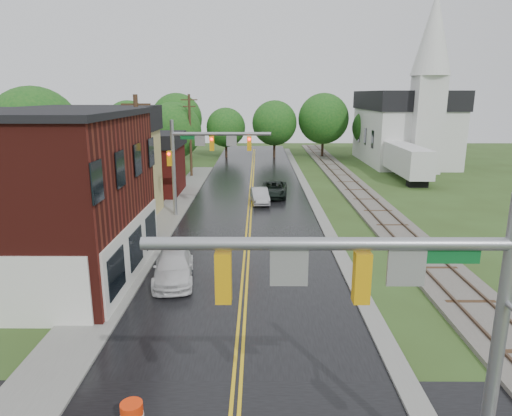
{
  "coord_description": "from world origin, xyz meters",
  "views": [
    {
      "loc": [
        0.67,
        -6.4,
        9.02
      ],
      "look_at": [
        0.56,
        15.61,
        3.5
      ],
      "focal_mm": 32.0,
      "sensor_mm": 36.0,
      "label": 1
    }
  ],
  "objects_px": {
    "tree_left_e": "(175,132)",
    "semi_trailer": "(406,159)",
    "traffic_signal_near": "(398,302)",
    "traffic_signal_far": "(202,151)",
    "utility_pole_b": "(139,164)",
    "pickup_white": "(174,267)",
    "sedan_silver": "(260,196)",
    "tree_left_b": "(37,135)",
    "utility_pole_c": "(190,134)",
    "tree_left_c": "(115,140)",
    "church": "(407,119)",
    "suv_dark": "(274,189)"
  },
  "relations": [
    {
      "from": "tree_left_e",
      "to": "semi_trailer",
      "type": "xyz_separation_m",
      "value": [
        25.41,
        -3.3,
        -2.62
      ]
    },
    {
      "from": "traffic_signal_near",
      "to": "traffic_signal_far",
      "type": "relative_size",
      "value": 1.0
    },
    {
      "from": "traffic_signal_near",
      "to": "utility_pole_b",
      "type": "bearing_deg",
      "value": 117.19
    },
    {
      "from": "pickup_white",
      "to": "sedan_silver",
      "type": "bearing_deg",
      "value": 67.88
    },
    {
      "from": "tree_left_b",
      "to": "tree_left_e",
      "type": "xyz_separation_m",
      "value": [
        9.0,
        14.0,
        -0.9
      ]
    },
    {
      "from": "sedan_silver",
      "to": "tree_left_e",
      "type": "bearing_deg",
      "value": 117.2
    },
    {
      "from": "utility_pole_c",
      "to": "semi_trailer",
      "type": "distance_m",
      "value": 23.54
    },
    {
      "from": "tree_left_b",
      "to": "tree_left_c",
      "type": "height_order",
      "value": "tree_left_b"
    },
    {
      "from": "utility_pole_b",
      "to": "semi_trailer",
      "type": "bearing_deg",
      "value": 41.39
    },
    {
      "from": "church",
      "to": "traffic_signal_near",
      "type": "relative_size",
      "value": 2.72
    },
    {
      "from": "utility_pole_c",
      "to": "sedan_silver",
      "type": "height_order",
      "value": "utility_pole_c"
    },
    {
      "from": "traffic_signal_near",
      "to": "tree_left_b",
      "type": "xyz_separation_m",
      "value": [
        -21.32,
        29.9,
        0.75
      ]
    },
    {
      "from": "church",
      "to": "sedan_silver",
      "type": "bearing_deg",
      "value": -130.43
    },
    {
      "from": "church",
      "to": "sedan_silver",
      "type": "relative_size",
      "value": 5.16
    },
    {
      "from": "utility_pole_c",
      "to": "tree_left_e",
      "type": "bearing_deg",
      "value": 137.16
    },
    {
      "from": "utility_pole_b",
      "to": "church",
      "type": "bearing_deg",
      "value": 49.82
    },
    {
      "from": "utility_pole_b",
      "to": "traffic_signal_far",
      "type": "bearing_deg",
      "value": 56.32
    },
    {
      "from": "traffic_signal_far",
      "to": "tree_left_b",
      "type": "height_order",
      "value": "tree_left_b"
    },
    {
      "from": "tree_left_b",
      "to": "utility_pole_c",
      "type": "bearing_deg",
      "value": 47.61
    },
    {
      "from": "suv_dark",
      "to": "sedan_silver",
      "type": "distance_m",
      "value": 2.82
    },
    {
      "from": "suv_dark",
      "to": "utility_pole_c",
      "type": "bearing_deg",
      "value": 135.24
    },
    {
      "from": "sedan_silver",
      "to": "church",
      "type": "bearing_deg",
      "value": 43.48
    },
    {
      "from": "utility_pole_c",
      "to": "sedan_silver",
      "type": "relative_size",
      "value": 2.32
    },
    {
      "from": "traffic_signal_near",
      "to": "traffic_signal_far",
      "type": "distance_m",
      "value": 25.94
    },
    {
      "from": "suv_dark",
      "to": "pickup_white",
      "type": "xyz_separation_m",
      "value": [
        -5.59,
        -18.99,
        -0.0
      ]
    },
    {
      "from": "suv_dark",
      "to": "tree_left_b",
      "type": "bearing_deg",
      "value": -170.32
    },
    {
      "from": "traffic_signal_near",
      "to": "semi_trailer",
      "type": "xyz_separation_m",
      "value": [
        13.09,
        40.59,
        -2.78
      ]
    },
    {
      "from": "tree_left_c",
      "to": "pickup_white",
      "type": "xyz_separation_m",
      "value": [
        10.33,
        -25.16,
        -3.83
      ]
    },
    {
      "from": "semi_trailer",
      "to": "traffic_signal_far",
      "type": "bearing_deg",
      "value": -142.1
    },
    {
      "from": "suv_dark",
      "to": "tree_left_c",
      "type": "bearing_deg",
      "value": 163.24
    },
    {
      "from": "tree_left_b",
      "to": "tree_left_c",
      "type": "bearing_deg",
      "value": 63.44
    },
    {
      "from": "tree_left_c",
      "to": "suv_dark",
      "type": "bearing_deg",
      "value": -21.21
    },
    {
      "from": "utility_pole_c",
      "to": "pickup_white",
      "type": "height_order",
      "value": "utility_pole_c"
    },
    {
      "from": "traffic_signal_far",
      "to": "pickup_white",
      "type": "bearing_deg",
      "value": -90.23
    },
    {
      "from": "utility_pole_b",
      "to": "tree_left_b",
      "type": "height_order",
      "value": "tree_left_b"
    },
    {
      "from": "suv_dark",
      "to": "semi_trailer",
      "type": "relative_size",
      "value": 0.43
    },
    {
      "from": "tree_left_b",
      "to": "tree_left_c",
      "type": "distance_m",
      "value": 9.03
    },
    {
      "from": "church",
      "to": "pickup_white",
      "type": "relative_size",
      "value": 4.28
    },
    {
      "from": "sedan_silver",
      "to": "pickup_white",
      "type": "height_order",
      "value": "pickup_white"
    },
    {
      "from": "tree_left_c",
      "to": "tree_left_e",
      "type": "height_order",
      "value": "tree_left_e"
    },
    {
      "from": "traffic_signal_near",
      "to": "sedan_silver",
      "type": "relative_size",
      "value": 1.89
    },
    {
      "from": "suv_dark",
      "to": "traffic_signal_far",
      "type": "bearing_deg",
      "value": -125.03
    },
    {
      "from": "utility_pole_b",
      "to": "tree_left_e",
      "type": "distance_m",
      "value": 23.99
    },
    {
      "from": "traffic_signal_far",
      "to": "utility_pole_b",
      "type": "distance_m",
      "value": 6.01
    },
    {
      "from": "tree_left_e",
      "to": "suv_dark",
      "type": "distance_m",
      "value": 16.87
    },
    {
      "from": "tree_left_b",
      "to": "tree_left_c",
      "type": "relative_size",
      "value": 1.27
    },
    {
      "from": "utility_pole_c",
      "to": "pickup_white",
      "type": "distance_m",
      "value": 29.73
    },
    {
      "from": "tree_left_b",
      "to": "traffic_signal_far",
      "type": "bearing_deg",
      "value": -18.81
    },
    {
      "from": "traffic_signal_far",
      "to": "traffic_signal_near",
      "type": "bearing_deg",
      "value": -74.48
    },
    {
      "from": "utility_pole_b",
      "to": "utility_pole_c",
      "type": "height_order",
      "value": "same"
    }
  ]
}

